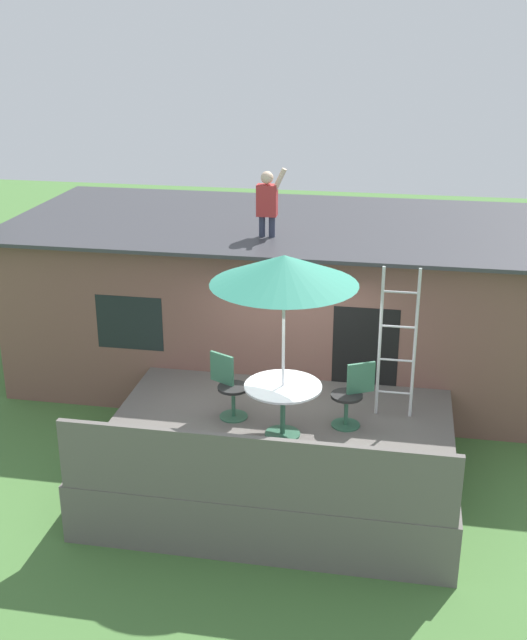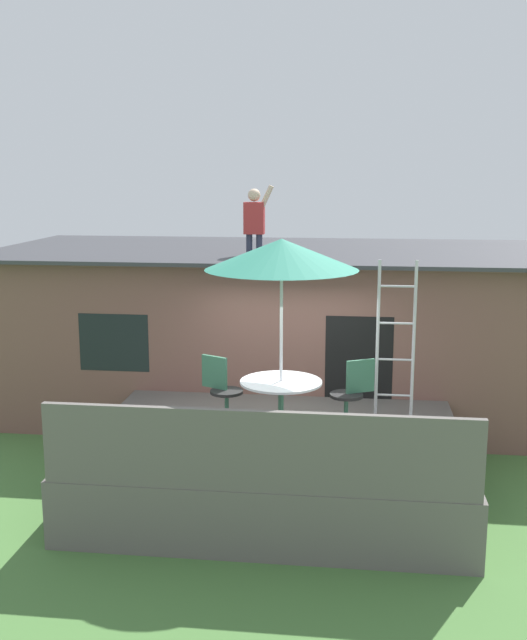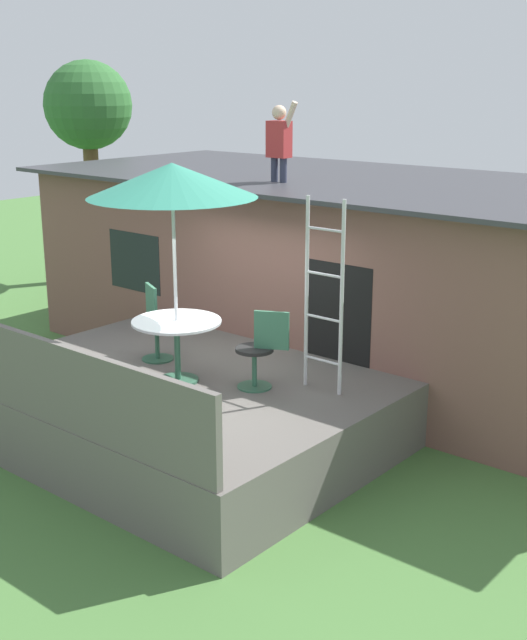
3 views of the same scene
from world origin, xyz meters
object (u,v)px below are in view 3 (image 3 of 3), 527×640
object	(u,v)px
patio_umbrella	(172,180)
patio_chair_left	(155,323)
patio_table	(177,334)
person_figure	(280,138)
backyard_tree	(88,110)
patio_chair_right	(261,350)
step_ladder	(324,296)

from	to	relation	value
patio_umbrella	patio_chair_left	distance (m)	2.11
patio_table	person_figure	size ratio (longest dim) A/B	0.94
person_figure	backyard_tree	size ratio (longest dim) A/B	0.24
person_figure	backyard_tree	xyz separation A→B (m)	(-6.85, 2.15, 0.17)
patio_table	patio_umbrella	size ratio (longest dim) A/B	0.41
person_figure	backyard_tree	world-z (taller)	backyard_tree
patio_umbrella	patio_chair_right	world-z (taller)	patio_umbrella
patio_table	patio_umbrella	xyz separation A→B (m)	(-0.00, 0.00, 1.76)
step_ladder	backyard_tree	distance (m)	10.01
patio_chair_right	patio_chair_left	bearing A→B (deg)	-26.12
patio_chair_right	backyard_tree	distance (m)	9.82
person_figure	patio_chair_left	bearing A→B (deg)	-93.34
patio_chair_left	patio_chair_right	size ratio (longest dim) A/B	1.00
patio_chair_right	backyard_tree	size ratio (longest dim) A/B	0.20
backyard_tree	patio_umbrella	bearing A→B (deg)	-32.95
patio_umbrella	patio_chair_left	world-z (taller)	patio_umbrella
step_ladder	backyard_tree	xyz separation A→B (m)	(-9.01, 4.03, 1.70)
patio_umbrella	backyard_tree	bearing A→B (deg)	147.05
patio_umbrella	step_ladder	size ratio (longest dim) A/B	1.15
person_figure	backyard_tree	distance (m)	7.19
patio_table	patio_chair_right	world-z (taller)	patio_chair_right
patio_umbrella	backyard_tree	xyz separation A→B (m)	(-7.55, 4.90, 0.46)
person_figure	patio_chair_right	xyz separation A→B (m)	(1.58, -2.29, -2.18)
patio_umbrella	patio_chair_left	size ratio (longest dim) A/B	2.76
backyard_tree	patio_chair_right	bearing A→B (deg)	-27.75
step_ladder	person_figure	bearing A→B (deg)	138.98
step_ladder	patio_chair_right	xyz separation A→B (m)	(-0.57, -0.41, -0.64)
person_figure	patio_chair_left	world-z (taller)	person_figure
patio_table	patio_umbrella	distance (m)	1.76
patio_table	patio_chair_left	bearing A→B (deg)	153.09
step_ladder	person_figure	distance (m)	3.24
backyard_tree	patio_chair_left	bearing A→B (deg)	-33.65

